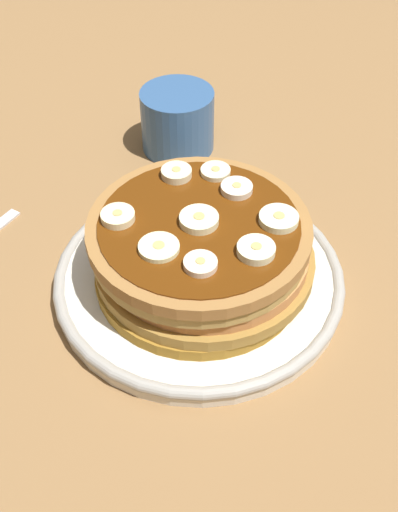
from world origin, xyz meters
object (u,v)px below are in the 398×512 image
at_px(plate, 199,277).
at_px(banana_slice_4, 176,173).
at_px(banana_slice_7, 278,218).
at_px(coffee_mug, 177,118).
at_px(pancake_stack, 201,248).
at_px(banana_slice_8, 199,264).
at_px(banana_slice_0, 199,217).
at_px(banana_slice_3, 237,189).
at_px(banana_slice_1, 118,217).
at_px(banana_slice_5, 216,172).
at_px(banana_slice_6, 256,250).
at_px(banana_slice_2, 159,248).

xyz_separation_m(plate, banana_slice_4, (0.07, 0.02, 0.07)).
height_order(banana_slice_7, coffee_mug, banana_slice_7).
distance_m(pancake_stack, banana_slice_8, 0.07).
distance_m(banana_slice_4, coffee_mug, 0.18).
xyz_separation_m(pancake_stack, banana_slice_8, (-0.06, 0.00, 0.04)).
xyz_separation_m(banana_slice_7, coffee_mug, (0.24, 0.09, -0.05)).
bearing_deg(coffee_mug, banana_slice_4, -179.83).
xyz_separation_m(plate, coffee_mug, (0.24, 0.02, 0.03)).
bearing_deg(banana_slice_0, banana_slice_3, -42.50).
relative_size(banana_slice_1, coffee_mug, 0.26).
height_order(plate, banana_slice_7, banana_slice_7).
bearing_deg(banana_slice_0, banana_slice_5, -14.80).
bearing_deg(banana_slice_4, coffee_mug, 0.17).
distance_m(banana_slice_6, banana_slice_8, 0.05).
bearing_deg(banana_slice_8, banana_slice_3, -20.70).
height_order(banana_slice_4, banana_slice_5, banana_slice_4).
relative_size(pancake_stack, banana_slice_3, 7.09).
distance_m(plate, banana_slice_3, 0.09).
height_order(pancake_stack, banana_slice_8, banana_slice_8).
relative_size(plate, banana_slice_0, 7.90).
bearing_deg(plate, banana_slice_8, 179.16).
bearing_deg(coffee_mug, banana_slice_1, 167.54).
xyz_separation_m(pancake_stack, banana_slice_2, (-0.03, 0.04, 0.03)).
distance_m(banana_slice_0, banana_slice_8, 0.06).
bearing_deg(banana_slice_4, banana_slice_0, -162.66).
relative_size(banana_slice_2, banana_slice_5, 1.22).
relative_size(banana_slice_4, banana_slice_7, 0.83).
bearing_deg(banana_slice_1, pancake_stack, -94.24).
xyz_separation_m(plate, banana_slice_6, (-0.04, -0.05, 0.07)).
relative_size(banana_slice_0, banana_slice_1, 1.15).
height_order(banana_slice_2, banana_slice_3, banana_slice_3).
relative_size(banana_slice_0, coffee_mug, 0.30).
height_order(pancake_stack, banana_slice_2, banana_slice_2).
height_order(banana_slice_1, banana_slice_7, same).
xyz_separation_m(banana_slice_0, banana_slice_8, (-0.06, 0.00, -0.00)).
relative_size(banana_slice_1, banana_slice_6, 0.93).
distance_m(pancake_stack, banana_slice_4, 0.08).
relative_size(banana_slice_1, banana_slice_5, 1.05).
bearing_deg(banana_slice_7, banana_slice_3, 39.48).
xyz_separation_m(banana_slice_5, banana_slice_7, (-0.07, -0.05, 0.00)).
xyz_separation_m(pancake_stack, coffee_mug, (0.24, 0.02, -0.01)).
bearing_deg(banana_slice_3, banana_slice_1, 109.19).
distance_m(banana_slice_5, coffee_mug, 0.18).
height_order(banana_slice_4, banana_slice_7, same).
relative_size(banana_slice_3, banana_slice_7, 0.84).
relative_size(banana_slice_3, coffee_mug, 0.25).
distance_m(banana_slice_1, banana_slice_6, 0.13).
distance_m(plate, banana_slice_8, 0.09).
distance_m(banana_slice_2, banana_slice_8, 0.04).
xyz_separation_m(banana_slice_2, banana_slice_5, (0.11, -0.05, 0.00)).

